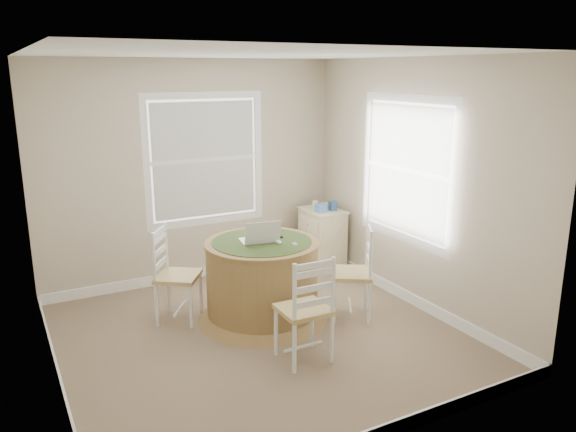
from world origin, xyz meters
TOP-DOWN VIEW (x-y plane):
  - room at (0.17, 0.16)m, footprint 3.64×3.64m
  - round_table at (0.21, 0.38)m, footprint 1.32×1.32m
  - chair_left at (-0.55, 0.73)m, footprint 0.57×0.57m
  - chair_near at (0.16, -0.56)m, footprint 0.43×0.41m
  - chair_right at (1.02, -0.02)m, footprint 0.56×0.57m
  - laptop at (0.19, 0.38)m, footprint 0.40×0.37m
  - mouse at (0.33, 0.27)m, footprint 0.09×0.12m
  - phone at (0.45, 0.14)m, footprint 0.07×0.10m
  - keys at (0.42, 0.40)m, footprint 0.07×0.06m
  - corner_chest at (1.53, 1.37)m, footprint 0.44×0.59m
  - tissue_box at (1.45, 1.28)m, footprint 0.12×0.12m
  - box_yellow at (1.60, 1.43)m, footprint 0.15×0.10m
  - box_blue at (1.62, 1.27)m, footprint 0.08×0.08m
  - cup_cream at (1.51, 1.51)m, footprint 0.07×0.07m

SIDE VIEW (x-z plane):
  - corner_chest at x=1.53m, z-range 0.00..0.78m
  - round_table at x=0.21m, z-range 0.03..0.86m
  - chair_left at x=-0.55m, z-range 0.00..0.95m
  - chair_near at x=0.16m, z-range 0.00..0.95m
  - chair_right at x=1.02m, z-range 0.00..0.95m
  - box_yellow at x=1.60m, z-range 0.77..0.83m
  - phone at x=0.45m, z-range 0.81..0.83m
  - cup_cream at x=1.51m, z-range 0.77..0.86m
  - keys at x=0.42m, z-range 0.81..0.84m
  - tissue_box at x=1.45m, z-range 0.77..0.87m
  - mouse at x=0.33m, z-range 0.81..0.85m
  - box_blue at x=1.62m, z-range 0.77..0.89m
  - laptop at x=0.19m, z-range 0.73..0.98m
  - room at x=0.17m, z-range -0.02..2.62m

